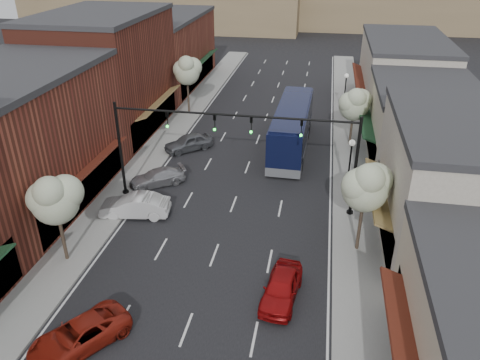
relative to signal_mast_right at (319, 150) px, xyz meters
The scene contains 26 objects.
ground 10.81m from the signal_mast_right, 125.10° to the right, with size 160.00×160.00×0.00m, color black.
sidewalk_left 18.10m from the signal_mast_right, 143.17° to the left, with size 2.80×73.00×0.15m, color gray.
sidewalk_right 11.78m from the signal_mast_right, 75.18° to the left, with size 2.80×73.00×0.15m, color gray.
curb_left 17.04m from the signal_mast_right, 140.24° to the left, with size 0.25×73.00×0.17m, color gray.
curb_right 11.53m from the signal_mast_right, 82.52° to the left, with size 0.25×73.00×0.17m, color gray.
bldg_left_midnear 19.95m from the signal_mast_right, behind, with size 10.14×14.10×9.40m.
bldg_left_midfar 23.22m from the signal_mast_right, 148.85° to the left, with size 10.14×14.10×10.90m.
bldg_left_far 34.32m from the signal_mast_right, 125.32° to the left, with size 10.14×18.10×8.40m.
bldg_right_midnear 8.37m from the signal_mast_right, 13.86° to the right, with size 9.14×12.10×7.90m.
bldg_right_midfar 12.94m from the signal_mast_right, 51.07° to the left, with size 9.14×12.10×6.40m.
bldg_right_far 25.35m from the signal_mast_right, 71.37° to the left, with size 9.14×16.10×7.40m.
hill_near 76.41m from the signal_mast_right, 113.63° to the left, with size 50.00×20.00×8.00m, color #7A6647.
signal_mast_right is the anchor object (origin of this frame).
signal_mast_left 11.24m from the signal_mast_right, behind, with size 8.22×0.46×7.00m.
tree_right_near 4.89m from the signal_mast_right, 56.09° to the right, with size 2.85×2.65×5.95m.
tree_right_far 12.27m from the signal_mast_right, 77.15° to the left, with size 2.85×2.65×5.43m.
tree_left_near 16.05m from the signal_mast_right, 149.86° to the right, with size 2.85×2.65×5.69m.
tree_left_far 22.68m from the signal_mast_right, 127.71° to the left, with size 2.85×2.65×6.13m.
lamp_post_near 3.69m from the signal_mast_right, 48.95° to the left, with size 0.44×0.44×4.44m.
lamp_post_far 20.19m from the signal_mast_right, 83.78° to the left, with size 0.44×0.44×4.44m.
coach_bus 11.12m from the signal_mast_right, 103.17° to the left, with size 3.04×12.62×3.84m.
red_hatchback 9.90m from the signal_mast_right, 98.61° to the right, with size 1.69×4.21×1.43m, color #940A0B.
parked_car_a 17.56m from the signal_mast_right, 126.19° to the right, with size 2.14×4.65×1.29m, color maroon.
parked_car_b 12.71m from the signal_mast_right, 167.44° to the right, with size 1.62×4.63×1.53m, color silver.
parked_car_c 12.62m from the signal_mast_right, behind, with size 1.71×4.20×1.22m, color #9A9A9F.
parked_car_d 14.63m from the signal_mast_right, 142.93° to the left, with size 1.73×4.30×1.46m, color #54575C.
Camera 1 is at (5.48, -19.80, 16.78)m, focal length 35.00 mm.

